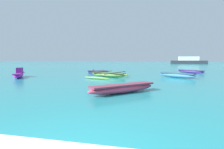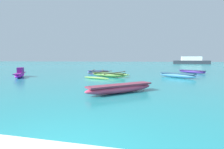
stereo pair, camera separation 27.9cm
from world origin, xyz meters
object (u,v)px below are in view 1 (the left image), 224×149
moored_boat_0 (19,74)px  moored_boat_2 (177,75)px  moored_boat_3 (98,72)px  moored_boat_1 (191,71)px  distant_ferry (188,61)px  moored_boat_5 (108,75)px  moored_boat_4 (123,88)px

moored_boat_0 → moored_boat_2: (14.63, 3.01, -0.08)m
moored_boat_0 → moored_boat_3: bearing=103.9°
moored_boat_0 → moored_boat_1: 19.46m
moored_boat_1 → moored_boat_2: 6.68m
moored_boat_3 → distant_ferry: bearing=52.2°
moored_boat_0 → moored_boat_2: bearing=71.1°
moored_boat_2 → moored_boat_3: size_ratio=0.76×
distant_ferry → moored_boat_5: bearing=-108.9°
moored_boat_1 → moored_boat_4: size_ratio=0.90×
moored_boat_1 → moored_boat_2: size_ratio=0.93×
moored_boat_3 → distant_ferry: distant_ferry is taller
moored_boat_2 → moored_boat_3: 9.10m
moored_boat_3 → distant_ferry: size_ratio=0.35×
moored_boat_0 → moored_boat_2: moored_boat_0 is taller
moored_boat_1 → moored_boat_4: bearing=-70.5°
moored_boat_5 → distant_ferry: 54.65m
moored_boat_0 → moored_boat_5: bearing=75.1°
moored_boat_3 → moored_boat_5: 4.18m
moored_boat_1 → moored_boat_3: 11.66m
moored_boat_3 → moored_boat_5: (2.20, -3.56, 0.02)m
moored_boat_3 → moored_boat_1: bearing=1.3°
moored_boat_1 → moored_boat_3: size_ratio=0.70×
moored_boat_0 → moored_boat_2: 14.93m
moored_boat_2 → moored_boat_4: moored_boat_2 is taller
moored_boat_0 → moored_boat_1: (17.15, 9.19, -0.12)m
moored_boat_0 → moored_boat_5: moored_boat_0 is taller
moored_boat_1 → moored_boat_4: 15.92m
moored_boat_1 → moored_boat_3: (-11.17, -3.34, -0.00)m
moored_boat_5 → distant_ferry: distant_ferry is taller
moored_boat_4 → distant_ferry: distant_ferry is taller
moored_boat_4 → moored_boat_0: bearing=108.6°
moored_boat_4 → distant_ferry: (15.09, 59.40, 0.85)m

